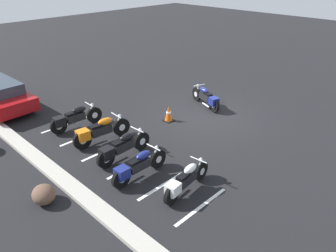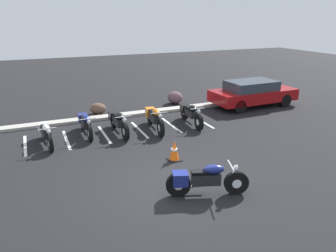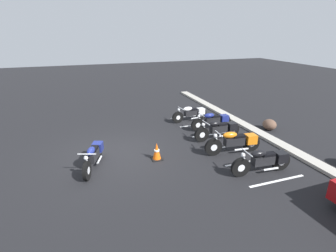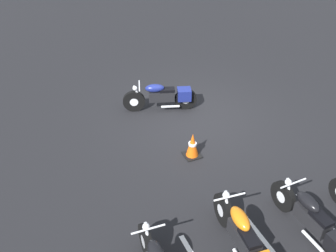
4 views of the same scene
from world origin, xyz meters
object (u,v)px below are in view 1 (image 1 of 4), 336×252
parked_bike_4 (74,118)px  parked_bike_3 (99,131)px  motorcycle_navy_featured (207,98)px  parked_bike_0 (185,180)px  parked_bike_2 (122,147)px  traffic_cone (169,114)px  parked_bike_1 (137,166)px  landscape_rock_1 (44,194)px

parked_bike_4 → parked_bike_3: bearing=-84.5°
motorcycle_navy_featured → parked_bike_4: parked_bike_4 is taller
parked_bike_3 → parked_bike_4: (1.64, 0.04, -0.02)m
parked_bike_3 → parked_bike_4: bearing=97.3°
parked_bike_0 → parked_bike_2: (2.67, 0.14, 0.04)m
parked_bike_2 → traffic_cone: (0.96, -3.19, -0.15)m
parked_bike_0 → parked_bike_2: bearing=87.3°
parked_bike_3 → parked_bike_1: bearing=-94.6°
parked_bike_0 → parked_bike_1: 1.56m
parked_bike_1 → parked_bike_3: 2.69m
landscape_rock_1 → traffic_cone: size_ratio=1.10×
parked_bike_1 → parked_bike_4: parked_bike_4 is taller
motorcycle_navy_featured → parked_bike_0: (-3.42, 5.29, -0.02)m
parked_bike_0 → parked_bike_4: (5.76, 0.05, 0.04)m
parked_bike_2 → parked_bike_4: bearing=86.5°
parked_bike_3 → landscape_rock_1: (-1.66, 3.00, -0.22)m
motorcycle_navy_featured → parked_bike_3: (0.70, 5.29, 0.03)m
parked_bike_3 → traffic_cone: (-0.50, -3.05, -0.17)m
parked_bike_1 → landscape_rock_1: 2.71m
landscape_rock_1 → parked_bike_1: bearing=-111.5°
motorcycle_navy_featured → parked_bike_0: 6.30m
landscape_rock_1 → parked_bike_2: bearing=-85.9°
parked_bike_1 → parked_bike_0: bearing=-71.9°
parked_bike_3 → traffic_cone: size_ratio=3.46×
motorcycle_navy_featured → parked_bike_3: 5.34m
parked_bike_4 → parked_bike_0: bearing=-85.5°
landscape_rock_1 → traffic_cone: traffic_cone is taller
parked_bike_1 → parked_bike_2: (1.19, -0.35, 0.02)m
parked_bike_0 → parked_bike_2: 2.68m
parked_bike_2 → parked_bike_4: (3.09, -0.10, -0.00)m
parked_bike_2 → landscape_rock_1: bearing=-177.6°
parked_bike_0 → parked_bike_4: 5.77m
parked_bike_1 → parked_bike_3: parked_bike_3 is taller
parked_bike_0 → parked_bike_4: bearing=84.6°
motorcycle_navy_featured → traffic_cone: size_ratio=3.09×
parked_bike_1 → parked_bike_2: bearing=73.7°
parked_bike_1 → parked_bike_2: 1.24m
motorcycle_navy_featured → parked_bike_4: 5.82m
parked_bike_1 → parked_bike_4: (4.29, -0.44, 0.02)m
traffic_cone → parked_bike_2: bearing=106.7°
parked_bike_0 → parked_bike_4: size_ratio=0.92×
parked_bike_2 → parked_bike_4: parked_bike_2 is taller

